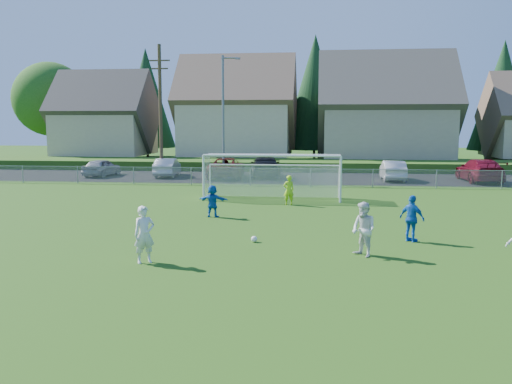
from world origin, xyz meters
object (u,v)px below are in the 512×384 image
car_c (226,168)px  car_g (480,170)px  player_blue_b (213,201)px  car_f (393,171)px  car_b (167,167)px  soccer_ball (254,239)px  goalkeeper (289,190)px  player_blue_a (412,219)px  player_white_a (144,235)px  car_d (265,167)px  car_a (102,167)px  soccer_goal (273,169)px  player_white_b (364,230)px

car_c → car_g: (18.31, -0.63, 0.05)m
player_blue_b → car_f: 19.40m
car_b → soccer_ball: bearing=107.2°
car_c → car_g: size_ratio=0.98×
goalkeeper → car_c: 14.12m
player_blue_b → car_c: size_ratio=0.26×
soccer_ball → car_b: bearing=112.9°
player_blue_a → car_g: bearing=-69.5°
player_white_a → car_g: player_white_a is taller
goalkeeper → player_white_a: bearing=56.3°
player_blue_b → car_d: bearing=-84.1°
car_b → car_d: size_ratio=0.79×
car_c → car_b: bearing=-11.5°
car_c → car_f: car_c is taller
car_b → car_c: size_ratio=0.78×
soccer_ball → car_a: (-14.65, 22.08, 0.57)m
player_blue_b → car_g: 22.89m
car_b → soccer_goal: 14.68m
player_blue_a → car_f: 20.85m
goalkeeper → car_g: bearing=-152.8°
car_c → player_white_b: bearing=104.8°
car_a → soccer_goal: (14.38, -11.09, 0.94)m
player_white_a → car_d: size_ratio=0.32×
soccer_ball → soccer_goal: size_ratio=0.03×
goalkeeper → car_a: 20.30m
car_a → car_g: size_ratio=0.72×
player_blue_b → goalkeeper: 5.06m
player_white_b → player_blue_a: 3.01m
car_a → car_f: 22.26m
car_g → player_white_b: bearing=66.2°
car_d → soccer_goal: (1.55, -11.66, 0.83)m
goalkeeper → soccer_goal: soccer_goal is taller
car_f → car_g: 6.00m
car_b → car_g: car_g is taller
goalkeeper → soccer_ball: bearing=68.5°
car_b → car_d: bearing=176.1°
player_blue_a → car_d: size_ratio=0.30×
soccer_ball → car_g: bearing=57.3°
goalkeeper → soccer_goal: (-1.00, 2.17, 0.87)m
car_a → car_c: bearing=-175.2°
player_blue_a → car_b: bearing=-13.3°
soccer_ball → car_a: car_a is taller
player_white_b → soccer_goal: 13.23m
player_white_b → car_g: (9.95, 22.84, -0.04)m
player_white_a → car_g: bearing=22.0°
car_c → car_g: bearing=173.2°
soccer_goal → player_white_a: bearing=-100.6°
goalkeeper → car_f: goalkeeper is taller
soccer_ball → soccer_goal: 11.10m
car_b → player_blue_a: bearing=118.9°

